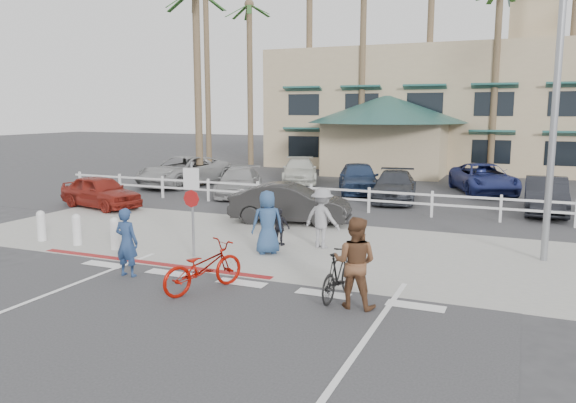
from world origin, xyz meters
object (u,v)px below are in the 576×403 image
at_px(sign_post, 192,205).
at_px(car_white_sedan, 290,203).
at_px(bike_red, 203,267).
at_px(bike_black, 338,274).
at_px(car_red_compact, 101,192).

distance_m(sign_post, car_white_sedan, 5.43).
bearing_deg(sign_post, car_white_sedan, 83.37).
xyz_separation_m(bike_red, bike_black, (2.90, 0.70, -0.02)).
bearing_deg(car_red_compact, bike_black, -105.27).
bearing_deg(car_red_compact, car_white_sedan, -75.20).
distance_m(bike_red, bike_black, 2.98).
bearing_deg(bike_red, car_red_compact, -15.32).
relative_size(bike_black, car_white_sedan, 0.41).
distance_m(sign_post, bike_black, 5.06).
distance_m(bike_red, car_red_compact, 12.16).
bearing_deg(bike_red, sign_post, -30.21).
bearing_deg(bike_red, bike_black, -143.02).
bearing_deg(car_white_sedan, sign_post, 163.77).
bearing_deg(bike_black, bike_red, 17.60).
distance_m(bike_black, car_red_compact, 14.19).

